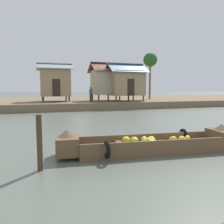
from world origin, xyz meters
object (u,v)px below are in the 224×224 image
object	(u,v)px
stilt_house_left	(55,82)
stilt_house_mid_left	(110,82)
stilt_house_mid_right	(125,83)
banana_boat	(150,144)
vendor_person	(91,93)
mooring_post	(40,143)
palm_tree_far	(150,61)

from	to	relation	value
stilt_house_left	stilt_house_mid_left	size ratio (longest dim) A/B	0.90
stilt_house_mid_right	banana_boat	bearing A→B (deg)	-109.69
stilt_house_left	banana_boat	bearing A→B (deg)	-85.76
banana_boat	vendor_person	size ratio (longest dim) A/B	3.63
stilt_house_mid_left	vendor_person	bearing A→B (deg)	-145.76
mooring_post	palm_tree_far	bearing A→B (deg)	55.45
banana_boat	mooring_post	size ratio (longest dim) A/B	4.22
stilt_house_mid_left	vendor_person	distance (m)	3.54
stilt_house_mid_left	stilt_house_mid_right	bearing A→B (deg)	-43.15
palm_tree_far	stilt_house_left	bearing A→B (deg)	-174.24
stilt_house_mid_left	vendor_person	size ratio (longest dim) A/B	2.78
banana_boat	stilt_house_mid_left	world-z (taller)	stilt_house_mid_left
banana_boat	palm_tree_far	xyz separation A→B (m)	(10.88, 20.22, 5.47)
stilt_house_left	palm_tree_far	world-z (taller)	palm_tree_far
stilt_house_left	palm_tree_far	bearing A→B (deg)	5.76
banana_boat	mooring_post	distance (m)	3.50
stilt_house_mid_right	mooring_post	bearing A→B (deg)	-118.34
banana_boat	palm_tree_far	world-z (taller)	palm_tree_far
stilt_house_mid_right	mooring_post	size ratio (longest dim) A/B	3.01
stilt_house_mid_left	stilt_house_mid_right	xyz separation A→B (m)	(1.40, -1.31, -0.12)
stilt_house_left	stilt_house_mid_left	bearing A→B (deg)	-3.88
banana_boat	mooring_post	xyz separation A→B (m)	(-3.43, -0.55, 0.42)
stilt_house_mid_right	vendor_person	world-z (taller)	stilt_house_mid_right
stilt_house_mid_right	mooring_post	distance (m)	20.34
vendor_person	mooring_post	distance (m)	18.12
banana_boat	vendor_person	xyz separation A→B (m)	(2.04, 16.70, 1.36)
vendor_person	mooring_post	xyz separation A→B (m)	(-5.47, -17.25, -0.94)
palm_tree_far	mooring_post	world-z (taller)	palm_tree_far
banana_boat	stilt_house_mid_left	size ratio (longest dim) A/B	1.30
stilt_house_mid_right	palm_tree_far	xyz separation A→B (m)	(4.70, 2.97, 2.98)
stilt_house_left	mooring_post	xyz separation A→B (m)	(-2.02, -19.53, -2.15)
banana_boat	stilt_house_left	distance (m)	19.21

